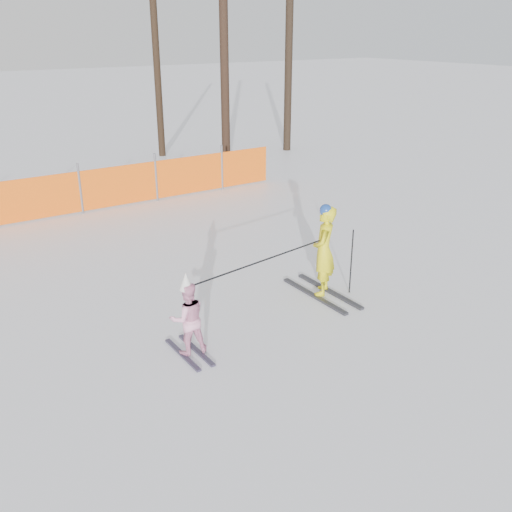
{
  "coord_description": "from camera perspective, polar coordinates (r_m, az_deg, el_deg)",
  "views": [
    {
      "loc": [
        -4.53,
        -6.23,
        4.26
      ],
      "look_at": [
        0.0,
        0.5,
        1.0
      ],
      "focal_mm": 40.0,
      "sensor_mm": 36.0,
      "label": 1
    }
  ],
  "objects": [
    {
      "name": "ground",
      "position": [
        8.8,
        1.83,
        -7.06
      ],
      "size": [
        120.0,
        120.0,
        0.0
      ],
      "primitive_type": "plane",
      "color": "white",
      "rests_on": "ground"
    },
    {
      "name": "ski_poles",
      "position": [
        8.89,
        3.66,
        -0.51
      ],
      "size": [
        3.12,
        0.41,
        1.15
      ],
      "color": "black",
      "rests_on": "ground"
    },
    {
      "name": "child",
      "position": [
        7.91,
        -6.84,
        -6.16
      ],
      "size": [
        0.58,
        0.98,
        1.23
      ],
      "color": "black",
      "rests_on": "ground"
    },
    {
      "name": "tree_trunks",
      "position": [
        20.2,
        -2.68,
        18.21
      ],
      "size": [
        4.55,
        2.42,
        6.45
      ],
      "color": "black",
      "rests_on": "ground"
    },
    {
      "name": "adult",
      "position": [
        9.55,
        6.8,
        0.47
      ],
      "size": [
        0.66,
        1.63,
        1.61
      ],
      "color": "black",
      "rests_on": "ground"
    }
  ]
}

